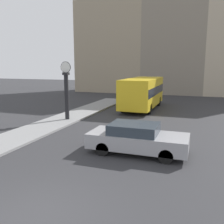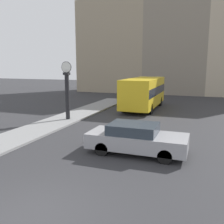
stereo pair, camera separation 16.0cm
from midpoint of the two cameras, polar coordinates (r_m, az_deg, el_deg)
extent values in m
plane|color=#2D2D30|center=(7.58, -18.77, -21.96)|extent=(120.00, 120.00, 0.00)
cube|color=gray|center=(18.73, -11.82, -1.88)|extent=(2.57, 25.35, 0.12)
cube|color=gray|center=(39.98, -0.24, 14.49)|extent=(10.42, 5.00, 13.59)
cube|color=gray|center=(38.11, 14.02, 18.00)|extent=(8.55, 5.00, 18.36)
cube|color=#9E9EA3|center=(11.64, 5.51, -6.54)|extent=(4.54, 1.88, 0.68)
cube|color=#2D3842|center=(11.53, 4.68, -3.76)|extent=(2.18, 1.69, 0.46)
cylinder|color=black|center=(12.28, 12.87, -7.28)|extent=(0.62, 0.22, 0.62)
cylinder|color=black|center=(10.72, 11.81, -9.89)|extent=(0.62, 0.22, 0.62)
cylinder|color=black|center=(12.87, 0.26, -6.18)|extent=(0.62, 0.22, 0.62)
cylinder|color=black|center=(11.39, -2.51, -8.43)|extent=(0.62, 0.22, 0.62)
cube|color=gold|center=(23.61, 6.82, 4.61)|extent=(2.60, 7.94, 2.51)
cube|color=#1E232D|center=(23.60, 6.83, 5.00)|extent=(2.62, 7.79, 0.75)
cylinder|color=black|center=(25.94, 10.47, 2.44)|extent=(0.28, 0.90, 0.90)
cylinder|color=black|center=(26.39, 5.49, 2.71)|extent=(0.28, 0.90, 0.90)
cylinder|color=black|center=(21.14, 8.35, 0.71)|extent=(0.28, 0.90, 0.90)
cylinder|color=black|center=(21.70, 2.33, 1.06)|extent=(0.28, 0.90, 0.90)
cylinder|color=black|center=(18.54, -10.56, 3.31)|extent=(0.30, 0.30, 3.24)
cube|color=black|center=(18.41, -10.74, 8.60)|extent=(0.39, 0.39, 0.18)
cylinder|color=black|center=(18.40, -10.79, 10.03)|extent=(0.80, 0.04, 0.80)
cylinder|color=white|center=(18.40, -10.79, 10.03)|extent=(0.74, 0.06, 0.74)
camera|label=1|loc=(0.08, -90.32, -0.06)|focal=40.00mm
camera|label=2|loc=(0.08, 89.68, 0.06)|focal=40.00mm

